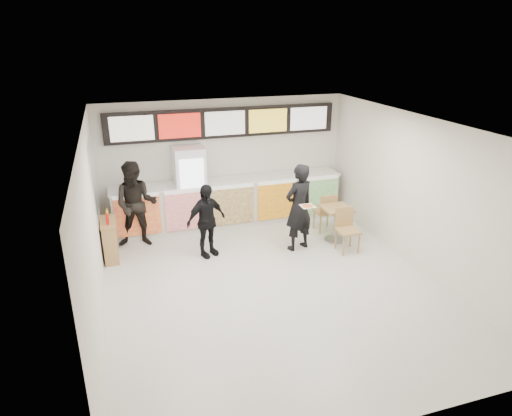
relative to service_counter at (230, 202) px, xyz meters
name	(u,v)px	position (x,y,z in m)	size (l,w,h in m)	color
floor	(271,285)	(0.00, -3.09, -0.57)	(7.00, 7.00, 0.00)	beige
ceiling	(274,126)	(0.00, -3.09, 2.43)	(7.00, 7.00, 0.00)	white
wall_back	(225,161)	(0.00, 0.41, 0.93)	(6.00, 6.00, 0.00)	silver
wall_left	(93,232)	(-3.00, -3.09, 0.93)	(7.00, 7.00, 0.00)	silver
wall_right	(418,194)	(3.00, -3.09, 0.93)	(7.00, 7.00, 0.00)	silver
service_counter	(230,202)	(0.00, 0.00, 0.00)	(5.56, 0.77, 1.14)	silver
menu_board	(225,123)	(0.00, 0.32, 1.88)	(5.50, 0.14, 0.70)	black
drinks_fridge	(190,189)	(-0.93, 0.02, 0.43)	(0.70, 0.67, 2.00)	white
mirror_panel	(94,174)	(-2.99, -0.64, 1.18)	(0.01, 2.00, 1.50)	#B2B7BF
customer_main	(299,208)	(1.07, -1.77, 0.38)	(0.70, 0.46, 1.91)	black
customer_left	(136,205)	(-2.22, -0.54, 0.38)	(0.93, 0.72, 1.91)	black
customer_mid	(206,221)	(-0.88, -1.50, 0.22)	(0.92, 0.38, 1.58)	black
pizza_slice	(308,206)	(1.07, -2.22, 0.58)	(0.36, 0.36, 0.02)	beige
cafe_table	(336,218)	(2.04, -1.64, -0.02)	(0.64, 1.62, 0.95)	#A07749
condiment_ledge	(110,240)	(-2.82, -1.06, -0.14)	(0.31, 0.76, 1.02)	#A07749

